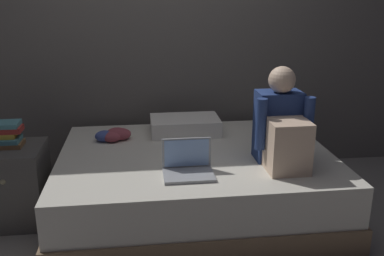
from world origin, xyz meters
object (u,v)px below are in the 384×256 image
at_px(clothes_pile, 114,135).
at_px(laptop, 188,166).
at_px(bed, 195,182).
at_px(nightstand, 14,185).
at_px(person_sitting, 282,128).
at_px(pillow, 185,125).
at_px(book_stack, 5,135).

bearing_deg(clothes_pile, laptop, -55.31).
relative_size(bed, nightstand, 3.58).
xyz_separation_m(person_sitting, pillow, (-0.57, 0.73, -0.19)).
xyz_separation_m(nightstand, person_sitting, (1.84, -0.29, 0.44)).
bearing_deg(bed, pillow, 93.44).
bearing_deg(laptop, book_stack, 160.45).
xyz_separation_m(bed, nightstand, (-1.30, 0.01, 0.05)).
bearing_deg(nightstand, pillow, 18.94).
distance_m(nightstand, clothes_pile, 0.81).
relative_size(nightstand, book_stack, 2.28).
distance_m(pillow, clothes_pile, 0.58).
height_order(bed, book_stack, book_stack).
xyz_separation_m(laptop, book_stack, (-1.23, 0.44, 0.11)).
bearing_deg(book_stack, bed, -2.31).
relative_size(person_sitting, pillow, 1.17).
height_order(bed, laptop, laptop).
height_order(person_sitting, clothes_pile, person_sitting).
distance_m(nightstand, person_sitting, 1.92).
bearing_deg(laptop, nightstand, 161.74).
bearing_deg(person_sitting, book_stack, 169.92).
height_order(bed, pillow, pillow).
height_order(nightstand, person_sitting, person_sitting).
bearing_deg(book_stack, nightstand, -54.18).
xyz_separation_m(nightstand, laptop, (1.20, -0.40, 0.25)).
bearing_deg(bed, nightstand, 179.41).
distance_m(person_sitting, laptop, 0.68).
bearing_deg(pillow, clothes_pile, -168.77).
relative_size(bed, person_sitting, 3.05).
height_order(nightstand, clothes_pile, clothes_pile).
height_order(person_sitting, pillow, person_sitting).
distance_m(bed, nightstand, 1.30).
height_order(pillow, book_stack, book_stack).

